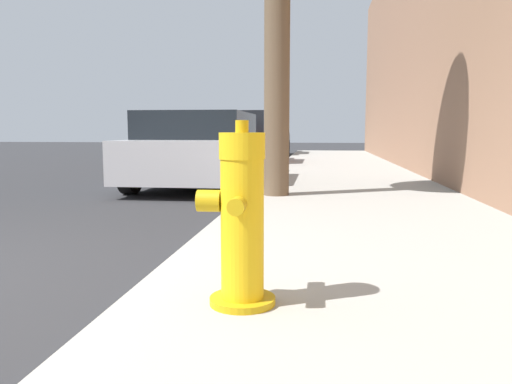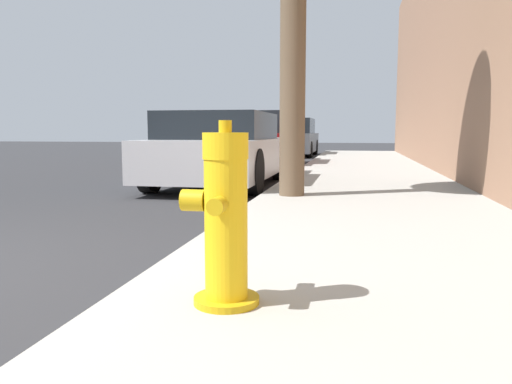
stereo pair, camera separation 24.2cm
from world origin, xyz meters
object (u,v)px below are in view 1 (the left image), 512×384
Objects in this scene: fire_hydrant at (241,221)px; parked_car_far at (264,138)px; parked_car_near at (201,150)px; parked_car_mid at (241,140)px.

parked_car_far reaches higher than fire_hydrant.
fire_hydrant is 6.47m from parked_car_near.
parked_car_near is at bearing 105.28° from fire_hydrant.
parked_car_mid reaches higher than fire_hydrant.
parked_car_mid is at bearing 91.37° from parked_car_near.
parked_car_near is at bearing -88.63° from parked_car_mid.
fire_hydrant is 0.24× the size of parked_car_mid.
parked_car_mid reaches higher than parked_car_near.
parked_car_mid reaches higher than parked_car_far.
parked_car_near is (-1.70, 6.24, 0.11)m from fire_hydrant.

